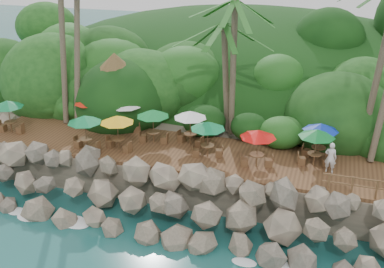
% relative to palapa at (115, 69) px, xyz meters
% --- Properties ---
extents(ground, '(140.00, 140.00, 0.00)m').
position_rel_palapa_xyz_m(ground, '(6.33, -9.35, -5.79)').
color(ground, '#19514F').
rests_on(ground, ground).
extents(land_base, '(32.00, 25.20, 2.10)m').
position_rel_palapa_xyz_m(land_base, '(6.33, 6.65, -4.74)').
color(land_base, gray).
rests_on(land_base, ground).
extents(jungle_hill, '(44.80, 28.00, 15.40)m').
position_rel_palapa_xyz_m(jungle_hill, '(6.33, 14.15, -5.79)').
color(jungle_hill, '#143811').
rests_on(jungle_hill, ground).
extents(seawall, '(29.00, 4.00, 2.30)m').
position_rel_palapa_xyz_m(seawall, '(6.33, -7.35, -4.64)').
color(seawall, gray).
rests_on(seawall, ground).
extents(terrace, '(26.00, 5.00, 0.20)m').
position_rel_palapa_xyz_m(terrace, '(6.33, -3.35, -3.59)').
color(terrace, brown).
rests_on(terrace, land_base).
extents(jungle_foliage, '(44.00, 16.00, 12.00)m').
position_rel_palapa_xyz_m(jungle_foliage, '(6.33, 5.65, -5.79)').
color(jungle_foliage, '#143811').
rests_on(jungle_foliage, ground).
extents(foam_line, '(25.20, 0.80, 0.06)m').
position_rel_palapa_xyz_m(foam_line, '(6.33, -9.05, -5.76)').
color(foam_line, white).
rests_on(foam_line, ground).
extents(palapa, '(4.71, 4.71, 4.60)m').
position_rel_palapa_xyz_m(palapa, '(0.00, 0.00, 0.00)').
color(palapa, brown).
rests_on(palapa, ground).
extents(dining_clusters, '(25.56, 5.16, 2.12)m').
position_rel_palapa_xyz_m(dining_clusters, '(5.79, -3.35, -1.73)').
color(dining_clusters, brown).
rests_on(dining_clusters, terrace).
extents(waiter, '(0.67, 0.49, 1.70)m').
position_rel_palapa_xyz_m(waiter, '(13.99, -3.57, -2.64)').
color(waiter, silver).
rests_on(waiter, terrace).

